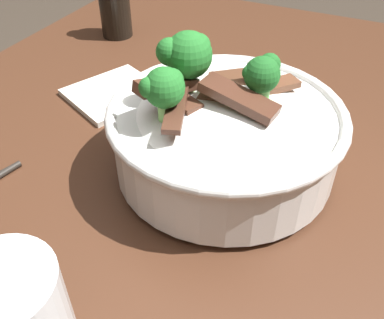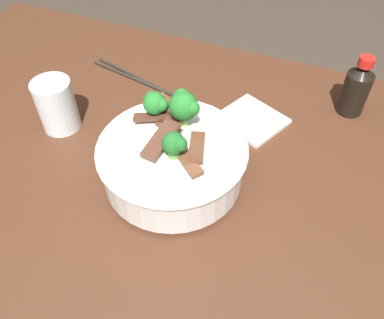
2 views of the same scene
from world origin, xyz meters
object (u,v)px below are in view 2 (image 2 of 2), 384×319
Objects in this scene: folded_napkin at (252,120)px; rice_bowl at (173,156)px; drinking_glass at (58,108)px; chopsticks_pair at (134,77)px; soy_sauce_bottle at (356,89)px.

rice_bowl is at bearing -112.78° from folded_napkin.
drinking_glass is (-0.26, 0.04, -0.01)m from rice_bowl.
rice_bowl is 0.27m from drinking_glass.
rice_bowl is 0.22m from folded_napkin.
rice_bowl reaches higher than chopsticks_pair.
chopsticks_pair is at bearing 172.03° from folded_napkin.
drinking_glass is at bearing 170.79° from rice_bowl.
chopsticks_pair is (-0.21, 0.24, -0.05)m from rice_bowl.
rice_bowl reaches higher than folded_napkin.
drinking_glass is at bearing -155.77° from folded_napkin.
rice_bowl is at bearing -9.21° from drinking_glass.
chopsticks_pair is 0.29m from folded_napkin.
chopsticks_pair is at bearing 130.83° from rice_bowl.
rice_bowl is at bearing -130.28° from soy_sauce_bottle.
soy_sauce_bottle is at bearing 8.35° from chopsticks_pair.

